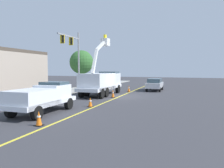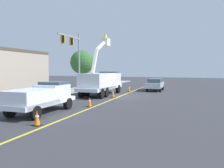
% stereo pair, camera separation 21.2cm
% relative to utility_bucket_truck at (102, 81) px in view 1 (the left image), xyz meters
% --- Properties ---
extents(ground, '(120.00, 120.00, 0.00)m').
position_rel_utility_bucket_truck_xyz_m(ground, '(-0.34, -2.42, -1.61)').
color(ground, '#38383D').
extents(sidewalk_far_side, '(60.10, 8.32, 0.12)m').
position_rel_utility_bucket_truck_xyz_m(sidewalk_far_side, '(-0.98, 5.71, -1.55)').
color(sidewalk_far_side, '#9E9E99').
rests_on(sidewalk_far_side, ground).
extents(lane_centre_stripe, '(49.86, 4.10, 0.01)m').
position_rel_utility_bucket_truck_xyz_m(lane_centre_stripe, '(-0.34, -2.42, -1.61)').
color(lane_centre_stripe, yellow).
rests_on(lane_centre_stripe, ground).
extents(utility_bucket_truck, '(8.37, 3.14, 7.12)m').
position_rel_utility_bucket_truck_xyz_m(utility_bucket_truck, '(0.00, 0.00, 0.00)').
color(utility_bucket_truck, white).
rests_on(utility_bucket_truck, ground).
extents(service_pickup_truck, '(5.75, 2.54, 2.06)m').
position_rel_utility_bucket_truck_xyz_m(service_pickup_truck, '(-11.11, -0.88, -0.49)').
color(service_pickup_truck, white).
rests_on(service_pickup_truck, ground).
extents(passing_minivan, '(4.93, 2.27, 1.69)m').
position_rel_utility_bucket_truck_xyz_m(passing_minivan, '(7.55, -4.58, -0.64)').
color(passing_minivan, silver).
rests_on(passing_minivan, ground).
extents(traffic_cone_leading, '(0.40, 0.40, 0.80)m').
position_rel_utility_bucket_truck_xyz_m(traffic_cone_leading, '(-13.84, -2.99, -1.22)').
color(traffic_cone_leading, black).
rests_on(traffic_cone_leading, ground).
extents(traffic_cone_mid_front, '(0.40, 0.40, 0.78)m').
position_rel_utility_bucket_truck_xyz_m(traffic_cone_mid_front, '(-7.67, -2.69, -1.23)').
color(traffic_cone_mid_front, black).
rests_on(traffic_cone_mid_front, ground).
extents(traffic_cone_mid_rear, '(0.40, 0.40, 0.83)m').
position_rel_utility_bucket_truck_xyz_m(traffic_cone_mid_rear, '(-1.61, -2.08, -1.20)').
color(traffic_cone_mid_rear, black).
rests_on(traffic_cone_mid_rear, ground).
extents(traffic_cone_trailing, '(0.40, 0.40, 0.87)m').
position_rel_utility_bucket_truck_xyz_m(traffic_cone_trailing, '(4.51, -1.79, -1.18)').
color(traffic_cone_trailing, black).
rests_on(traffic_cone_trailing, ground).
extents(traffic_signal_mast, '(5.27, 0.73, 7.96)m').
position_rel_utility_bucket_truck_xyz_m(traffic_signal_mast, '(1.73, 4.90, 3.73)').
color(traffic_signal_mast, gray).
rests_on(traffic_signal_mast, ground).
extents(street_tree_right, '(3.71, 3.71, 5.95)m').
position_rel_utility_bucket_truck_xyz_m(street_tree_right, '(6.94, 6.86, 2.47)').
color(street_tree_right, brown).
rests_on(street_tree_right, ground).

